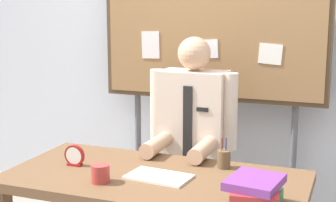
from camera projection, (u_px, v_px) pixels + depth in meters
back_wall at (220, 39)px, 3.50m from camera, size 6.40×0.08×2.70m
desk at (155, 194)px, 2.54m from camera, size 1.51×0.75×0.74m
person at (193, 159)px, 3.10m from camera, size 0.55×0.56×1.40m
bulletin_board at (212, 17)px, 3.28m from camera, size 1.53×0.09×2.11m
book_stack at (256, 194)px, 2.10m from camera, size 0.24×0.31×0.13m
open_notebook at (159, 177)px, 2.49m from camera, size 0.33×0.22×0.01m
desk_clock at (75, 156)px, 2.67m from camera, size 0.11×0.04×0.11m
coffee_mug at (100, 173)px, 2.42m from camera, size 0.09×0.09×0.09m
pen_holder at (224, 159)px, 2.63m from camera, size 0.07×0.07×0.16m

